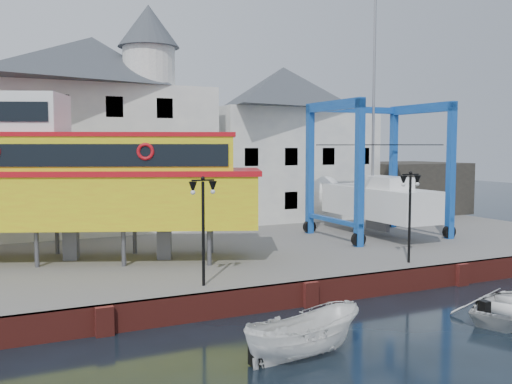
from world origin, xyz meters
name	(u,v)px	position (x,y,z in m)	size (l,w,h in m)	color
ground	(309,306)	(0.00, 0.00, 0.00)	(140.00, 140.00, 0.00)	black
hardstanding	(210,249)	(0.00, 11.00, 0.50)	(44.00, 22.00, 1.00)	slate
quay_wall	(308,293)	(0.00, 0.10, 0.50)	(44.00, 0.47, 1.00)	maroon
building_white_main	(96,130)	(-4.87, 18.39, 7.34)	(14.00, 8.30, 14.00)	silver
building_white_right	(283,142)	(9.00, 19.00, 6.60)	(12.00, 8.00, 11.20)	silver
shed_dark	(404,187)	(19.00, 17.00, 3.00)	(8.00, 7.00, 4.00)	black
lamp_post_left	(203,203)	(-4.00, 1.20, 4.17)	(1.12, 0.32, 4.20)	black
lamp_post_right	(410,194)	(6.00, 1.20, 4.17)	(1.12, 0.32, 4.20)	black
tour_boat	(70,183)	(-7.85, 8.48, 4.64)	(17.99, 10.72, 7.72)	#59595E
travel_lift	(369,192)	(9.56, 9.06, 3.52)	(7.14, 10.05, 15.14)	#0F40A2
motorboat_a	(303,358)	(-3.00, -4.65, 0.00)	(1.55, 4.12, 1.59)	white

